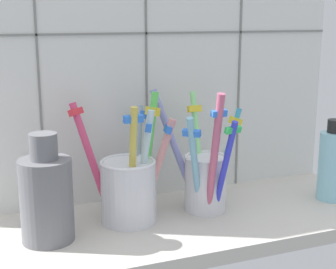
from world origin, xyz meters
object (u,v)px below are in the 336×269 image
at_px(ceramic_vase, 46,195).
at_px(toothbrush_cup_left, 129,185).
at_px(toothbrush_cup_right, 205,175).
at_px(soap_bottle, 332,164).

bearing_deg(ceramic_vase, toothbrush_cup_left, 8.62).
distance_m(toothbrush_cup_left, ceramic_vase, 0.12).
bearing_deg(toothbrush_cup_right, toothbrush_cup_left, 178.47).
distance_m(toothbrush_cup_right, soap_bottle, 0.21).
bearing_deg(soap_bottle, ceramic_vase, 178.00).
xyz_separation_m(toothbrush_cup_left, ceramic_vase, (-0.12, -0.02, 0.01)).
relative_size(toothbrush_cup_left, ceramic_vase, 1.27).
height_order(toothbrush_cup_left, soap_bottle, toothbrush_cup_left).
relative_size(toothbrush_cup_left, toothbrush_cup_right, 0.98).
relative_size(ceramic_vase, soap_bottle, 1.11).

